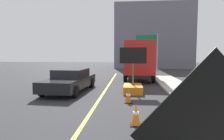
% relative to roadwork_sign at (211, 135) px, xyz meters
% --- Properties ---
extents(lane_center_stripe, '(0.14, 36.00, 0.01)m').
position_rel_roadwork_sign_xyz_m(lane_center_stripe, '(-2.28, 3.07, -1.47)').
color(lane_center_stripe, yellow).
rests_on(lane_center_stripe, ground).
extents(roadwork_sign, '(1.60, 0.36, 2.33)m').
position_rel_roadwork_sign_xyz_m(roadwork_sign, '(0.00, 0.00, 0.00)').
color(roadwork_sign, '#593819').
rests_on(roadwork_sign, ground).
extents(arrow_board_trailer, '(1.60, 1.81, 2.70)m').
position_rel_roadwork_sign_xyz_m(arrow_board_trailer, '(-0.54, 9.51, -0.99)').
color(arrow_board_trailer, orange).
rests_on(arrow_board_trailer, ground).
extents(box_truck, '(2.73, 6.88, 3.36)m').
position_rel_roadwork_sign_xyz_m(box_truck, '(0.15, 15.56, 0.35)').
color(box_truck, black).
rests_on(box_truck, ground).
extents(pickup_car, '(2.42, 5.02, 1.38)m').
position_rel_roadwork_sign_xyz_m(pickup_car, '(-4.40, 9.56, -0.77)').
color(pickup_car, black).
rests_on(pickup_car, ground).
extents(highway_guide_sign, '(2.79, 0.22, 5.00)m').
position_rel_roadwork_sign_xyz_m(highway_guide_sign, '(2.07, 22.89, 1.95)').
color(highway_guide_sign, gray).
rests_on(highway_guide_sign, ground).
extents(far_building_block, '(13.10, 6.13, 10.84)m').
position_rel_roadwork_sign_xyz_m(far_building_block, '(3.39, 32.55, 3.95)').
color(far_building_block, slate).
rests_on(far_building_block, ground).
extents(traffic_cone_mid_lane, '(0.36, 0.36, 0.72)m').
position_rel_roadwork_sign_xyz_m(traffic_cone_mid_lane, '(-0.56, 4.11, -1.12)').
color(traffic_cone_mid_lane, black).
rests_on(traffic_cone_mid_lane, ground).
extents(traffic_cone_far_lane, '(0.36, 0.36, 0.67)m').
position_rel_roadwork_sign_xyz_m(traffic_cone_far_lane, '(-0.80, 6.99, -1.14)').
color(traffic_cone_far_lane, black).
rests_on(traffic_cone_far_lane, ground).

